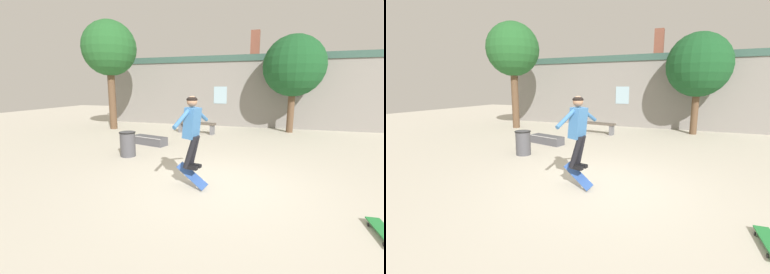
{
  "view_description": "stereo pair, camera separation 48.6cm",
  "coord_description": "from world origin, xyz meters",
  "views": [
    {
      "loc": [
        1.14,
        -5.17,
        2.09
      ],
      "look_at": [
        -0.34,
        -0.29,
        1.09
      ],
      "focal_mm": 24.0,
      "sensor_mm": 36.0,
      "label": 1
    },
    {
      "loc": [
        1.6,
        -5.0,
        2.09
      ],
      "look_at": [
        -0.34,
        -0.29,
        1.09
      ],
      "focal_mm": 24.0,
      "sensor_mm": 36.0,
      "label": 2
    }
  ],
  "objects": [
    {
      "name": "tree_right",
      "position": [
        2.06,
        7.5,
        3.0
      ],
      "size": [
        2.72,
        2.72,
        4.38
      ],
      "color": "brown",
      "rests_on": "ground_plane"
    },
    {
      "name": "park_bench",
      "position": [
        -2.05,
        5.99,
        0.37
      ],
      "size": [
        1.85,
        0.66,
        0.51
      ],
      "rotation": [
        0.0,
        0.0,
        -0.16
      ],
      "color": "brown",
      "rests_on": "ground_plane"
    },
    {
      "name": "tree_left",
      "position": [
        -6.43,
        6.04,
        3.87
      ],
      "size": [
        2.6,
        2.6,
        5.22
      ],
      "color": "brown",
      "rests_on": "ground_plane"
    },
    {
      "name": "ground_plane",
      "position": [
        0.0,
        0.0,
        0.0
      ],
      "size": [
        40.0,
        40.0,
        0.0
      ],
      "primitive_type": "plane",
      "color": "beige"
    },
    {
      "name": "skate_ledge",
      "position": [
        -3.05,
        3.24,
        0.15
      ],
      "size": [
        1.43,
        0.8,
        0.31
      ],
      "rotation": [
        0.0,
        0.0,
        -0.27
      ],
      "color": "#4C4C51",
      "rests_on": "ground_plane"
    },
    {
      "name": "skateboard_flipping",
      "position": [
        -0.36,
        -0.24,
        0.25
      ],
      "size": [
        0.77,
        0.45,
        0.46
      ],
      "rotation": [
        0.0,
        0.0,
        -0.46
      ],
      "color": "#2D519E"
    },
    {
      "name": "trash_bin",
      "position": [
        -2.95,
        1.57,
        0.4
      ],
      "size": [
        0.5,
        0.5,
        0.76
      ],
      "color": "#47474C",
      "rests_on": "ground_plane"
    },
    {
      "name": "building_backdrop",
      "position": [
        0.0,
        8.76,
        1.93
      ],
      "size": [
        16.8,
        0.52,
        4.86
      ],
      "color": "gray",
      "rests_on": "ground_plane"
    },
    {
      "name": "skater",
      "position": [
        -0.34,
        -0.29,
        1.32
      ],
      "size": [
        0.36,
        1.36,
        1.48
      ],
      "rotation": [
        0.0,
        0.0,
        -0.2
      ],
      "color": "teal"
    }
  ]
}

